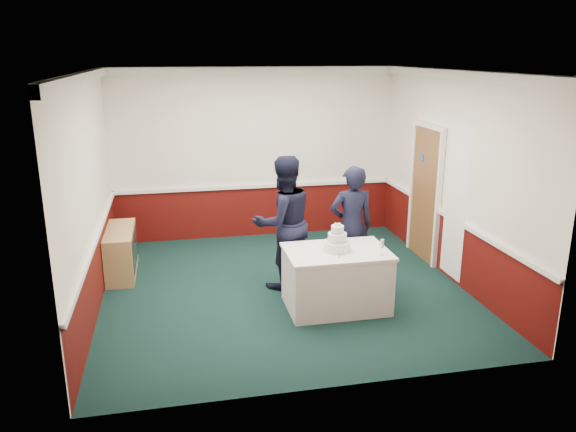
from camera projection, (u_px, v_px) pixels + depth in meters
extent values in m
plane|color=black|center=(284.00, 288.00, 7.98)|extent=(5.00, 5.00, 0.00)
cube|color=white|center=(256.00, 154.00, 9.88)|extent=(5.00, 0.05, 3.00)
cube|color=white|center=(91.00, 195.00, 7.07)|extent=(0.05, 5.00, 3.00)
cube|color=white|center=(452.00, 178.00, 8.04)|extent=(0.05, 5.00, 3.00)
cube|color=white|center=(283.00, 73.00, 7.14)|extent=(5.00, 5.00, 0.05)
cube|color=#4C0C0A|center=(257.00, 211.00, 10.18)|extent=(5.00, 0.02, 0.90)
cube|color=white|center=(256.00, 186.00, 10.04)|extent=(4.98, 0.05, 0.06)
cube|color=white|center=(255.00, 71.00, 9.47)|extent=(5.00, 0.08, 0.12)
cube|color=#986436|center=(425.00, 195.00, 8.92)|extent=(0.05, 0.90, 2.10)
cube|color=#234799|center=(422.00, 158.00, 8.90)|extent=(0.01, 0.12, 0.12)
cube|color=white|center=(456.00, 202.00, 7.88)|extent=(0.02, 0.60, 2.20)
cube|color=tan|center=(121.00, 252.00, 8.41)|extent=(0.40, 1.20, 0.70)
cube|color=black|center=(135.00, 248.00, 8.44)|extent=(0.01, 1.00, 0.50)
cube|color=white|center=(336.00, 280.00, 7.30)|extent=(1.28, 0.88, 0.76)
cube|color=white|center=(337.00, 252.00, 7.19)|extent=(1.32, 0.92, 0.04)
cylinder|color=white|center=(337.00, 246.00, 7.17)|extent=(0.34, 0.34, 0.12)
cylinder|color=silver|center=(337.00, 249.00, 7.18)|extent=(0.35, 0.35, 0.03)
cylinder|color=white|center=(337.00, 237.00, 7.14)|extent=(0.24, 0.24, 0.11)
cylinder|color=silver|center=(337.00, 241.00, 7.15)|extent=(0.25, 0.25, 0.02)
cylinder|color=white|center=(337.00, 230.00, 7.11)|extent=(0.16, 0.16, 0.10)
cylinder|color=silver|center=(337.00, 232.00, 7.12)|extent=(0.17, 0.17, 0.02)
sphere|color=#EDE5C9|center=(338.00, 224.00, 7.09)|extent=(0.03, 0.03, 0.03)
sphere|color=#EDE5C9|center=(339.00, 224.00, 7.11)|extent=(0.03, 0.03, 0.03)
sphere|color=#EDE5C9|center=(336.00, 224.00, 7.11)|extent=(0.03, 0.03, 0.03)
sphere|color=#EDE5C9|center=(339.00, 225.00, 7.07)|extent=(0.03, 0.03, 0.03)
sphere|color=#EDE5C9|center=(336.00, 225.00, 7.07)|extent=(0.03, 0.03, 0.03)
cube|color=silver|center=(339.00, 256.00, 6.99)|extent=(0.09, 0.21, 0.00)
cylinder|color=silver|center=(382.00, 255.00, 7.02)|extent=(0.05, 0.05, 0.01)
cylinder|color=silver|center=(382.00, 251.00, 7.01)|extent=(0.01, 0.01, 0.09)
cylinder|color=silver|center=(382.00, 244.00, 6.98)|extent=(0.04, 0.04, 0.11)
imported|color=black|center=(283.00, 223.00, 7.83)|extent=(1.07, 0.93, 1.89)
imported|color=black|center=(351.00, 226.00, 7.90)|extent=(0.64, 0.43, 1.74)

